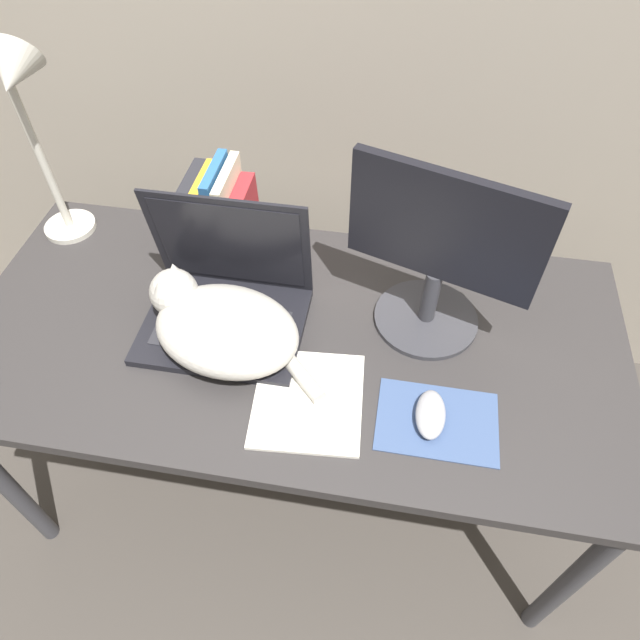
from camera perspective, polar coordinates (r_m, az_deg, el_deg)
ground_plane at (r=1.76m, az=-4.47°, el=-25.47°), size 12.00×12.00×0.00m
desk at (r=1.33m, az=-2.73°, el=-3.14°), size 1.48×0.72×0.71m
laptop at (r=1.29m, az=-9.40°, el=1.90°), size 0.36×0.28×0.29m
cat at (r=1.22m, az=-9.85°, el=-0.59°), size 0.42×0.29×0.15m
external_monitor at (r=1.18m, az=11.87°, el=6.46°), size 0.38×0.23×0.39m
mousepad at (r=1.17m, az=11.63°, el=-9.88°), size 0.24×0.17×0.00m
computer_mouse at (r=1.15m, az=10.99°, el=-9.24°), size 0.06×0.11×0.03m
book_row at (r=1.42m, az=-9.88°, el=10.31°), size 0.15×0.17×0.24m
desk_lamp at (r=1.44m, az=-27.28°, el=18.00°), size 0.17×0.17×0.52m
notepad at (r=1.17m, az=-1.20°, el=-8.01°), size 0.24×0.26×0.01m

